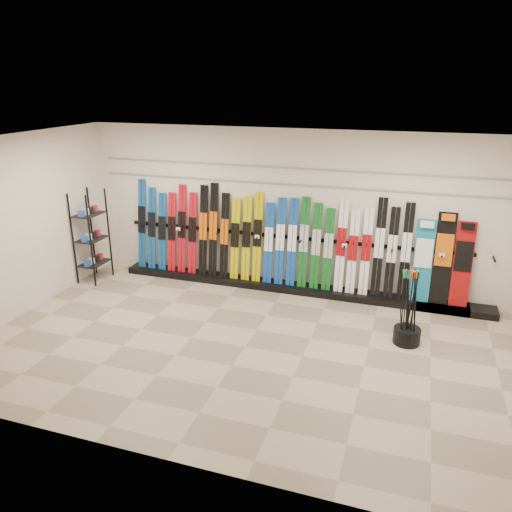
% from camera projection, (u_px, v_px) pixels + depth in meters
% --- Properties ---
extents(floor, '(8.00, 8.00, 0.00)m').
position_uv_depth(floor, '(245.00, 347.00, 7.53)').
color(floor, gray).
rests_on(floor, ground).
extents(back_wall, '(8.00, 0.00, 8.00)m').
position_uv_depth(back_wall, '(289.00, 211.00, 9.27)').
color(back_wall, beige).
rests_on(back_wall, floor).
extents(left_wall, '(0.00, 5.00, 5.00)m').
position_uv_depth(left_wall, '(15.00, 228.00, 8.20)').
color(left_wall, beige).
rests_on(left_wall, floor).
extents(ceiling, '(8.00, 8.00, 0.00)m').
position_uv_depth(ceiling, '(243.00, 145.00, 6.52)').
color(ceiling, silver).
rests_on(ceiling, back_wall).
extents(ski_rack_base, '(8.00, 0.40, 0.12)m').
position_uv_depth(ski_rack_base, '(296.00, 288.00, 9.49)').
color(ski_rack_base, black).
rests_on(ski_rack_base, floor).
extents(skis, '(5.38, 0.27, 1.82)m').
position_uv_depth(skis, '(262.00, 239.00, 9.45)').
color(skis, navy).
rests_on(skis, ski_rack_base).
extents(snowboards, '(0.95, 0.24, 1.59)m').
position_uv_depth(snowboards, '(442.00, 261.00, 8.54)').
color(snowboards, '#14728C').
rests_on(snowboards, ski_rack_base).
extents(accessory_rack, '(0.40, 0.60, 1.81)m').
position_uv_depth(accessory_rack, '(91.00, 236.00, 9.76)').
color(accessory_rack, black).
rests_on(accessory_rack, floor).
extents(pole_bin, '(0.41, 0.41, 0.25)m').
position_uv_depth(pole_bin, '(407.00, 336.00, 7.60)').
color(pole_bin, black).
rests_on(pole_bin, floor).
extents(ski_poles, '(0.34, 0.32, 1.18)m').
position_uv_depth(ski_poles, '(409.00, 307.00, 7.43)').
color(ski_poles, black).
rests_on(ski_poles, pole_bin).
extents(slatwall_rail_0, '(7.60, 0.02, 0.03)m').
position_uv_depth(slatwall_rail_0, '(289.00, 184.00, 9.08)').
color(slatwall_rail_0, gray).
rests_on(slatwall_rail_0, back_wall).
extents(slatwall_rail_1, '(7.60, 0.02, 0.03)m').
position_uv_depth(slatwall_rail_1, '(290.00, 168.00, 8.98)').
color(slatwall_rail_1, gray).
rests_on(slatwall_rail_1, back_wall).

